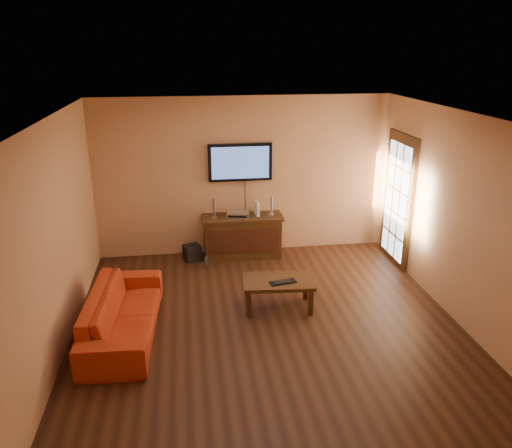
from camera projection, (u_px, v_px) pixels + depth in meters
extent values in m
plane|color=black|center=(267.00, 322.00, 6.63)|extent=(5.00, 5.00, 0.00)
plane|color=tan|center=(243.00, 177.00, 8.50)|extent=(5.00, 0.00, 5.00)
plane|color=tan|center=(57.00, 237.00, 5.83)|extent=(0.00, 5.00, 5.00)
plane|color=tan|center=(456.00, 217.00, 6.51)|extent=(0.00, 5.00, 5.00)
plane|color=white|center=(268.00, 116.00, 5.71)|extent=(5.00, 5.00, 0.00)
cube|color=#371F0C|center=(398.00, 201.00, 8.19)|extent=(0.06, 1.02, 2.22)
cube|color=white|center=(396.00, 201.00, 8.18)|extent=(0.01, 0.79, 1.89)
cube|color=#371F0C|center=(242.00, 237.00, 8.59)|extent=(1.29, 0.48, 0.69)
cube|color=black|center=(244.00, 241.00, 8.34)|extent=(1.19, 0.02, 0.41)
cube|color=#371F0C|center=(242.00, 217.00, 8.46)|extent=(1.37, 0.52, 0.04)
cube|color=black|center=(240.00, 162.00, 8.36)|extent=(1.08, 0.07, 0.64)
cube|color=#3D5B9F|center=(240.00, 163.00, 8.32)|extent=(0.97, 0.01, 0.54)
cube|color=#371F0C|center=(278.00, 282.00, 6.86)|extent=(1.00, 0.65, 0.05)
cube|color=#371F0C|center=(249.00, 304.00, 6.69)|extent=(0.06, 0.06, 0.38)
cube|color=#371F0C|center=(311.00, 302.00, 6.74)|extent=(0.06, 0.06, 0.38)
cube|color=#371F0C|center=(247.00, 289.00, 7.12)|extent=(0.06, 0.06, 0.38)
cube|color=#371F0C|center=(305.00, 287.00, 7.17)|extent=(0.06, 0.06, 0.38)
imported|color=#B73314|center=(122.00, 306.00, 6.23)|extent=(0.70, 2.05, 0.79)
cylinder|color=silver|center=(215.00, 217.00, 8.39)|extent=(0.09, 0.09, 0.01)
cylinder|color=silver|center=(214.00, 208.00, 8.33)|extent=(0.05, 0.05, 0.32)
cylinder|color=silver|center=(271.00, 214.00, 8.54)|extent=(0.09, 0.09, 0.01)
cylinder|color=silver|center=(271.00, 205.00, 8.49)|extent=(0.05, 0.05, 0.31)
cube|color=silver|center=(238.00, 214.00, 8.43)|extent=(0.41, 0.33, 0.08)
cube|color=white|center=(257.00, 208.00, 8.47)|extent=(0.07, 0.18, 0.24)
cube|color=black|center=(192.00, 253.00, 8.50)|extent=(0.33, 0.33, 0.26)
cylinder|color=white|center=(207.00, 263.00, 8.20)|extent=(0.07, 0.07, 0.18)
sphere|color=white|center=(206.00, 257.00, 8.17)|extent=(0.04, 0.04, 0.04)
cube|color=black|center=(283.00, 282.00, 6.77)|extent=(0.38, 0.20, 0.02)
cube|color=black|center=(283.00, 281.00, 6.76)|extent=(0.25, 0.14, 0.01)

